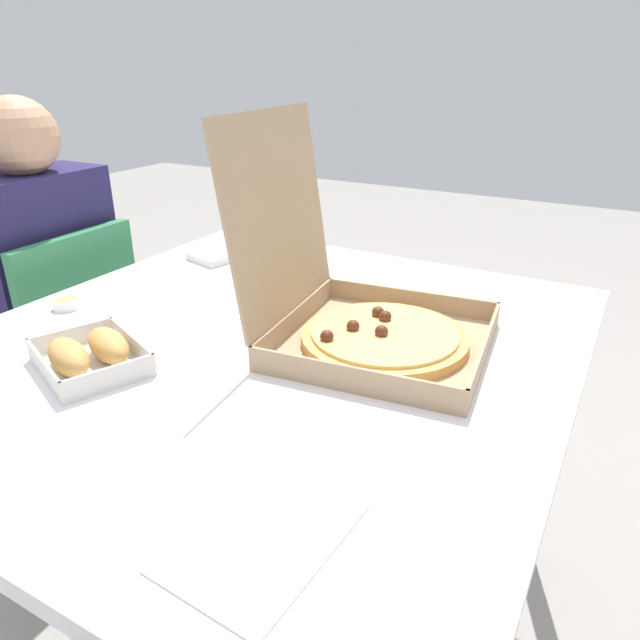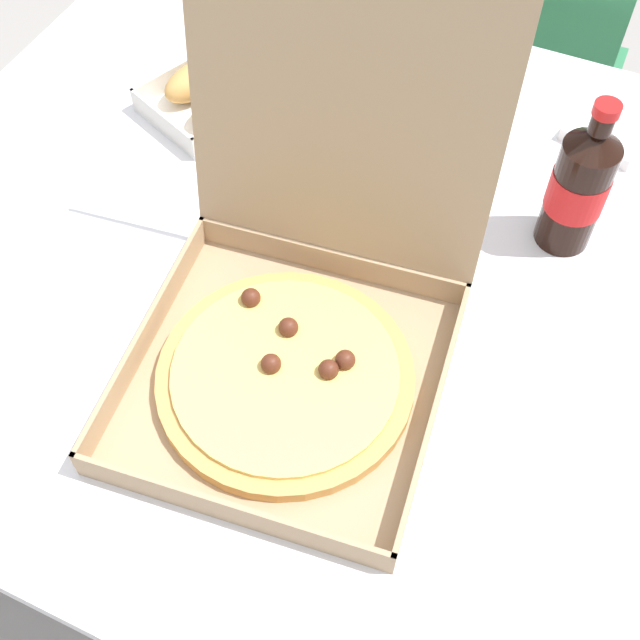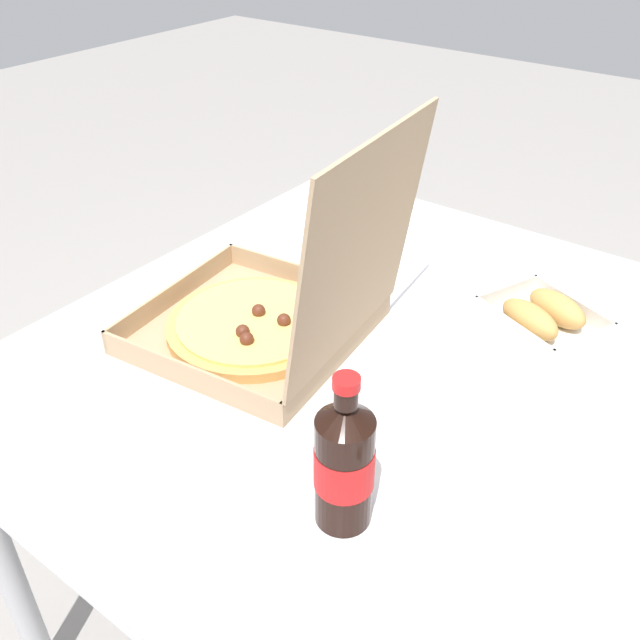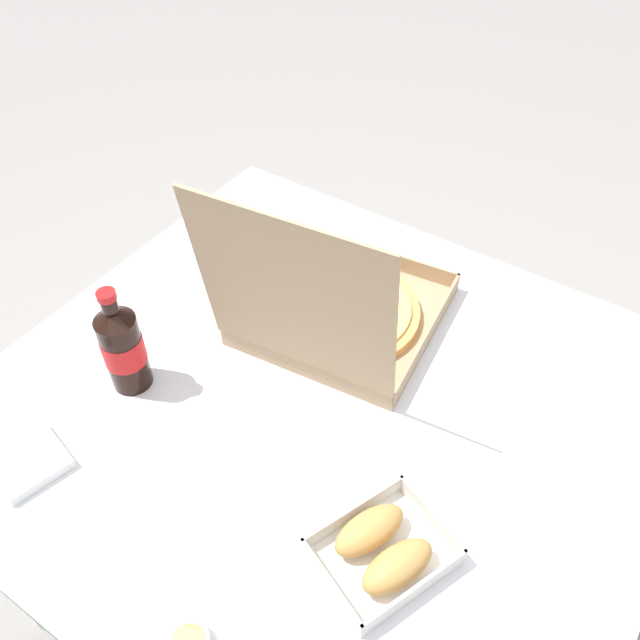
# 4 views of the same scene
# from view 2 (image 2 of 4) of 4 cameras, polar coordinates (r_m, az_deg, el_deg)

# --- Properties ---
(ground_plane) EXTENTS (10.00, 10.00, 0.00)m
(ground_plane) POSITION_cam_2_polar(r_m,az_deg,el_deg) (1.73, -1.01, -10.94)
(ground_plane) COLOR gray
(dining_table) EXTENTS (1.16, 1.07, 0.75)m
(dining_table) POSITION_cam_2_polar(r_m,az_deg,el_deg) (1.15, -1.50, 2.99)
(dining_table) COLOR white
(dining_table) RESTS_ON ground_plane
(chair) EXTENTS (0.41, 0.41, 0.83)m
(chair) POSITION_cam_2_polar(r_m,az_deg,el_deg) (1.80, 13.23, 15.60)
(chair) COLOR #338451
(chair) RESTS_ON ground_plane
(pizza_box_open) EXTENTS (0.40, 0.45, 0.40)m
(pizza_box_open) POSITION_cam_2_polar(r_m,az_deg,el_deg) (0.94, -1.71, -0.82)
(pizza_box_open) COLOR tan
(pizza_box_open) RESTS_ON dining_table
(bread_side_box) EXTENTS (0.21, 0.23, 0.06)m
(bread_side_box) POSITION_cam_2_polar(r_m,az_deg,el_deg) (1.28, -7.53, 15.48)
(bread_side_box) COLOR white
(bread_side_box) RESTS_ON dining_table
(cola_bottle) EXTENTS (0.07, 0.07, 0.22)m
(cola_bottle) POSITION_cam_2_polar(r_m,az_deg,el_deg) (1.08, 17.63, 8.86)
(cola_bottle) COLOR black
(cola_bottle) RESTS_ON dining_table
(napkin_pile) EXTENTS (0.13, 0.13, 0.02)m
(napkin_pile) POSITION_cam_2_polar(r_m,az_deg,el_deg) (1.30, 19.64, 12.37)
(napkin_pile) COLOR white
(napkin_pile) RESTS_ON dining_table
(dipping_sauce_cup) EXTENTS (0.06, 0.06, 0.02)m
(dipping_sauce_cup) POSITION_cam_2_polar(r_m,az_deg,el_deg) (1.41, 3.55, 19.35)
(dipping_sauce_cup) COLOR white
(dipping_sauce_cup) RESTS_ON dining_table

